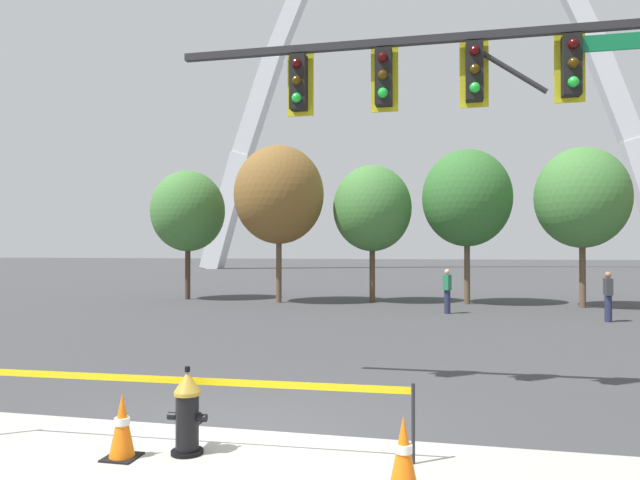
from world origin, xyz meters
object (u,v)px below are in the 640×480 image
Objects in this scene: traffic_cone_by_hydrant at (122,426)px; fire_hydrant at (188,413)px; traffic_signal_gantry at (503,112)px; pedestrian_standing_center at (608,296)px; pedestrian_walking_left at (447,291)px; traffic_cone_mid_sidewalk at (404,454)px; monument_arch at (423,80)px.

fire_hydrant is at bearing 24.28° from traffic_cone_by_hydrant.
traffic_signal_gantry reaches higher than pedestrian_standing_center.
pedestrian_walking_left is (2.87, 15.12, 0.35)m from fire_hydrant.
pedestrian_standing_center is (4.14, 10.71, -3.59)m from traffic_signal_gantry.
monument_arch is at bearing 92.06° from traffic_cone_mid_sidewalk.
monument_arch is (-2.05, 57.14, 19.98)m from traffic_cone_mid_sidewalk.
traffic_cone_by_hydrant is 3.11m from traffic_cone_mid_sidewalk.
traffic_signal_gantry is (1.25, 3.61, 4.05)m from traffic_cone_mid_sidewalk.
pedestrian_standing_center is (5.39, 14.32, 0.46)m from traffic_cone_mid_sidewalk.
traffic_cone_by_hydrant is 1.00× the size of traffic_cone_mid_sidewalk.
monument_arch is at bearing 89.59° from fire_hydrant.
monument_arch reaches higher than fire_hydrant.
pedestrian_standing_center is at bearing -14.71° from pedestrian_walking_left.
traffic_cone_by_hydrant is 0.46× the size of pedestrian_standing_center.
monument_arch is 45.93m from pedestrian_walking_left.
fire_hydrant is 2.51m from traffic_cone_mid_sidewalk.
traffic_cone_by_hydrant is at bearing -121.04° from pedestrian_standing_center.
traffic_signal_gantry reaches higher than pedestrian_walking_left.
monument_arch is at bearing 99.85° from pedestrian_standing_center.
pedestrian_walking_left is 5.15m from pedestrian_standing_center.
traffic_signal_gantry is 55.95m from monument_arch.
pedestrian_walking_left is at bearing 79.26° from fire_hydrant.
fire_hydrant is 15.40m from pedestrian_walking_left.
traffic_cone_mid_sidewalk is 60.56m from monument_arch.
monument_arch is 47.64m from pedestrian_standing_center.
pedestrian_standing_center reaches higher than traffic_cone_mid_sidewalk.
pedestrian_walking_left reaches higher than traffic_cone_mid_sidewalk.
traffic_cone_by_hydrant is 6.84m from traffic_signal_gantry.
traffic_cone_by_hydrant is 15.82m from pedestrian_walking_left.
monument_arch is at bearing 93.39° from pedestrian_walking_left.
monument_arch reaches higher than pedestrian_standing_center.
fire_hydrant is 0.13× the size of traffic_signal_gantry.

